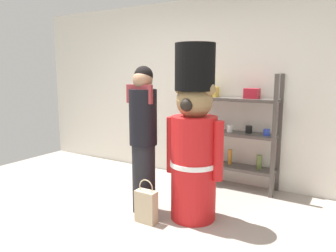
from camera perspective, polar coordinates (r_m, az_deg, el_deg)
ground_plane at (r=3.36m, az=-10.01°, el=-18.59°), size 6.40×6.40×0.00m
back_wall at (r=4.84m, az=7.06°, el=6.16°), size 6.40×0.12×2.60m
merchandise_shelf at (r=4.53m, az=10.83°, el=-0.66°), size 1.30×0.35×1.55m
teddy_bear_guard at (r=3.43m, az=4.56°, el=-2.38°), size 0.66×0.50×1.86m
person_shopper at (r=3.61m, az=-4.34°, el=-1.79°), size 0.32×0.31×1.64m
shopping_bag at (r=3.54m, az=-3.83°, el=-13.76°), size 0.23×0.12×0.47m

